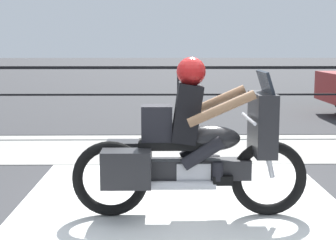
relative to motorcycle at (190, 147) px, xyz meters
The scene contains 5 objects.
ground_plane 0.72m from the motorcycle, 21.84° to the left, with size 120.00×120.00×0.00m, color #38383A.
sidewalk_band 3.50m from the motorcycle, 88.87° to the left, with size 44.00×2.40×0.01m, color #99968E.
crosswalk_band 0.74m from the motorcycle, 116.31° to the right, with size 3.53×6.00×0.01m, color silver.
fence_railing 5.45m from the motorcycle, 89.29° to the left, with size 36.00×0.05×1.30m.
motorcycle is the anchor object (origin of this frame).
Camera 1 is at (-0.37, -5.11, 1.75)m, focal length 55.00 mm.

